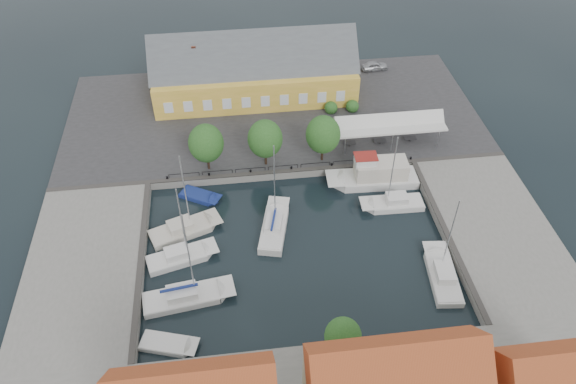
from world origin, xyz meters
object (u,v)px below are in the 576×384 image
object	(u,v)px
warehouse	(250,72)
launch_nw	(200,197)
car_silver	(375,66)
west_boat_c	(181,258)
west_boat_b	(184,230)
center_sailboat	(274,227)
west_boat_d	(187,298)
east_boat_c	(442,276)
east_boat_a	(393,204)
car_red	(204,140)
tent_canopy	(390,125)
launch_sw	(168,345)
trawler	(376,176)

from	to	relation	value
warehouse	launch_nw	world-z (taller)	warehouse
car_silver	west_boat_c	world-z (taller)	west_boat_c
car_silver	west_boat_b	world-z (taller)	west_boat_b
center_sailboat	launch_nw	distance (m)	10.37
west_boat_c	center_sailboat	bearing A→B (deg)	16.83
west_boat_c	west_boat_d	distance (m)	5.34
west_boat_d	east_boat_c	bearing A→B (deg)	-1.01
center_sailboat	west_boat_c	size ratio (longest dim) A/B	1.13
warehouse	center_sailboat	size ratio (longest dim) A/B	2.44
west_boat_b	east_boat_a	bearing A→B (deg)	2.80
car_red	east_boat_c	bearing A→B (deg)	-77.96
tent_canopy	west_boat_d	distance (m)	33.50
warehouse	car_red	distance (m)	13.68
car_silver	west_boat_c	distance (m)	44.83
warehouse	west_boat_c	xyz separation A→B (m)	(-9.71, -29.84, -4.17)
tent_canopy	car_silver	distance (m)	18.49
west_boat_c	launch_sw	bearing A→B (deg)	-95.39
warehouse	east_boat_c	size ratio (longest dim) A/B	2.69
car_red	west_boat_b	distance (m)	14.60
launch_nw	east_boat_a	bearing A→B (deg)	-10.88
east_boat_c	launch_sw	distance (m)	27.88
center_sailboat	east_boat_a	bearing A→B (deg)	8.39
east_boat_a	east_boat_c	bearing A→B (deg)	-78.67
launch_nw	launch_sw	bearing A→B (deg)	-98.67
center_sailboat	launch_sw	xyz separation A→B (m)	(-11.21, -13.47, -0.28)
tent_canopy	west_boat_d	bearing A→B (deg)	-140.32
trawler	west_boat_d	size ratio (longest dim) A/B	0.94
trawler	launch_nw	bearing A→B (deg)	-179.80
tent_canopy	west_boat_b	size ratio (longest dim) A/B	1.27
car_red	west_boat_d	xyz separation A→B (m)	(-2.21, -23.60, -1.47)
tent_canopy	east_boat_c	bearing A→B (deg)	-89.45
car_silver	west_boat_c	bearing A→B (deg)	133.51
warehouse	west_boat_d	distance (m)	36.52
west_boat_b	launch_nw	bearing A→B (deg)	72.14
west_boat_c	trawler	bearing A→B (deg)	22.32
warehouse	car_silver	size ratio (longest dim) A/B	7.00
east_boat_a	west_boat_b	world-z (taller)	west_boat_b
warehouse	launch_sw	size ratio (longest dim) A/B	5.04
launch_sw	car_silver	bearing A→B (deg)	56.05
west_boat_c	launch_sw	size ratio (longest dim) A/B	1.82
east_boat_a	launch_nw	size ratio (longest dim) A/B	2.04
center_sailboat	west_boat_b	bearing A→B (deg)	174.81
west_boat_c	launch_nw	size ratio (longest dim) A/B	1.99
car_red	east_boat_a	size ratio (longest dim) A/B	0.42
car_red	launch_nw	xyz separation A→B (m)	(-0.82, -8.84, -1.65)
east_boat_a	launch_sw	size ratio (longest dim) A/B	1.87
trawler	east_boat_c	xyz separation A→B (m)	(3.29, -15.29, -0.76)
trawler	west_boat_c	bearing A→B (deg)	-157.68
center_sailboat	warehouse	bearing A→B (deg)	91.12
east_boat_a	center_sailboat	bearing A→B (deg)	-171.61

